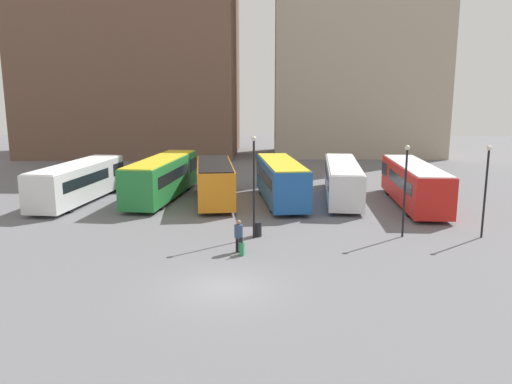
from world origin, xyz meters
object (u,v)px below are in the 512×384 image
at_px(bus_0, 79,181).
at_px(lamp_post_1, 254,179).
at_px(bus_5, 413,183).
at_px(bus_1, 163,176).
at_px(suitcase, 242,249).
at_px(lamp_post_2, 405,183).
at_px(bus_3, 281,180).
at_px(lamp_post_0, 486,184).
at_px(bus_2, 215,180).
at_px(bus_4, 342,179).
at_px(trash_bin, 257,229).
at_px(traveler, 239,233).

distance_m(bus_0, lamp_post_1, 16.73).
xyz_separation_m(bus_5, lamp_post_1, (-11.51, -9.09, 1.75)).
bearing_deg(bus_0, bus_1, -70.71).
distance_m(suitcase, lamp_post_2, 10.16).
bearing_deg(bus_3, lamp_post_2, -150.89).
height_order(bus_0, bus_3, bus_3).
bearing_deg(bus_0, lamp_post_0, -102.29).
height_order(bus_1, lamp_post_2, lamp_post_2).
xyz_separation_m(bus_3, lamp_post_2, (6.83, -9.17, 1.42)).
distance_m(bus_1, suitcase, 15.71).
xyz_separation_m(bus_3, lamp_post_0, (11.34, -9.20, 1.42)).
bearing_deg(suitcase, lamp_post_2, -62.02).
height_order(lamp_post_0, lamp_post_1, lamp_post_1).
height_order(bus_0, bus_5, bus_5).
distance_m(bus_5, lamp_post_0, 8.85).
height_order(bus_0, bus_1, bus_1).
distance_m(bus_0, bus_1, 6.27).
bearing_deg(suitcase, lamp_post_0, -68.94).
bearing_deg(bus_2, suitcase, -175.68).
bearing_deg(lamp_post_0, bus_4, 120.93).
height_order(bus_5, trash_bin, bus_5).
distance_m(bus_0, bus_5, 25.14).
distance_m(bus_0, trash_bin, 16.59).
bearing_deg(bus_5, lamp_post_2, 163.41).
bearing_deg(bus_2, trash_bin, -167.56).
bearing_deg(trash_bin, bus_1, 126.17).
xyz_separation_m(bus_0, bus_5, (25.14, -0.45, 0.05)).
bearing_deg(bus_1, bus_5, -89.94).
relative_size(bus_1, traveler, 7.01).
xyz_separation_m(bus_1, bus_2, (4.24, -1.20, -0.09)).
relative_size(suitcase, lamp_post_0, 0.18).
bearing_deg(bus_3, lamp_post_0, -136.68).
height_order(bus_2, lamp_post_0, lamp_post_0).
relative_size(bus_1, lamp_post_0, 2.30).
distance_m(bus_3, suitcase, 13.03).
bearing_deg(bus_1, lamp_post_2, -117.26).
height_order(bus_0, lamp_post_2, lamp_post_2).
distance_m(bus_3, trash_bin, 9.51).
xyz_separation_m(bus_4, traveler, (-7.31, -13.88, -0.53)).
height_order(bus_0, suitcase, bus_0).
xyz_separation_m(suitcase, lamp_post_1, (0.51, 3.05, 3.07)).
bearing_deg(lamp_post_0, trash_bin, -179.61).
distance_m(bus_2, bus_5, 14.80).
distance_m(bus_1, lamp_post_0, 23.13).
distance_m(bus_1, bus_5, 19.12).
xyz_separation_m(bus_4, lamp_post_1, (-6.60, -11.30, 1.85)).
xyz_separation_m(bus_5, traveler, (-12.22, -11.66, -0.64)).
relative_size(bus_2, lamp_post_2, 1.91).
relative_size(traveler, suitcase, 1.79).
height_order(bus_2, lamp_post_2, lamp_post_2).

